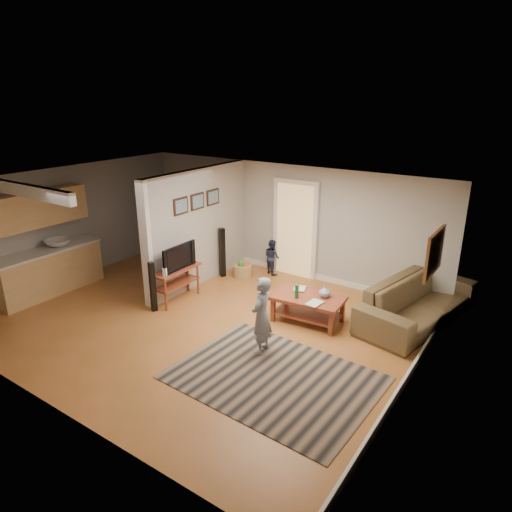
{
  "coord_description": "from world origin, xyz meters",
  "views": [
    {
      "loc": [
        5.07,
        -5.67,
        3.95
      ],
      "look_at": [
        0.59,
        0.94,
        1.1
      ],
      "focal_mm": 32.0,
      "sensor_mm": 36.0,
      "label": 1
    }
  ],
  "objects_px": {
    "speaker_left": "(153,287)",
    "child": "(261,351)",
    "speaker_right": "(222,252)",
    "toddler": "(272,273)",
    "sofa": "(416,321)",
    "coffee_table": "(309,302)",
    "tv_console": "(177,272)",
    "toy_basket": "(243,270)"
  },
  "relations": [
    {
      "from": "tv_console",
      "to": "speaker_right",
      "type": "bearing_deg",
      "value": 91.57
    },
    {
      "from": "sofa",
      "to": "speaker_right",
      "type": "xyz_separation_m",
      "value": [
        -4.3,
        -0.27,
        0.57
      ]
    },
    {
      "from": "coffee_table",
      "to": "speaker_right",
      "type": "height_order",
      "value": "speaker_right"
    },
    {
      "from": "coffee_table",
      "to": "speaker_left",
      "type": "xyz_separation_m",
      "value": [
        -2.66,
        -1.28,
        0.11
      ]
    },
    {
      "from": "child",
      "to": "speaker_right",
      "type": "bearing_deg",
      "value": -140.52
    },
    {
      "from": "coffee_table",
      "to": "speaker_right",
      "type": "xyz_separation_m",
      "value": [
        -2.66,
        0.86,
        0.18
      ]
    },
    {
      "from": "sofa",
      "to": "toddler",
      "type": "relative_size",
      "value": 3.31
    },
    {
      "from": "tv_console",
      "to": "child",
      "type": "distance_m",
      "value": 2.63
    },
    {
      "from": "toddler",
      "to": "tv_console",
      "type": "bearing_deg",
      "value": 95.04
    },
    {
      "from": "speaker_right",
      "to": "toy_basket",
      "type": "distance_m",
      "value": 0.62
    },
    {
      "from": "sofa",
      "to": "speaker_right",
      "type": "distance_m",
      "value": 4.35
    },
    {
      "from": "sofa",
      "to": "child",
      "type": "height_order",
      "value": "child"
    },
    {
      "from": "tv_console",
      "to": "speaker_right",
      "type": "relative_size",
      "value": 0.96
    },
    {
      "from": "toddler",
      "to": "coffee_table",
      "type": "bearing_deg",
      "value": 162.02
    },
    {
      "from": "tv_console",
      "to": "coffee_table",
      "type": "bearing_deg",
      "value": 13.93
    },
    {
      "from": "coffee_table",
      "to": "speaker_left",
      "type": "relative_size",
      "value": 1.34
    },
    {
      "from": "sofa",
      "to": "child",
      "type": "xyz_separation_m",
      "value": [
        -1.78,
        -2.48,
        0.0
      ]
    },
    {
      "from": "coffee_table",
      "to": "speaker_right",
      "type": "distance_m",
      "value": 2.8
    },
    {
      "from": "sofa",
      "to": "tv_console",
      "type": "height_order",
      "value": "tv_console"
    },
    {
      "from": "tv_console",
      "to": "toy_basket",
      "type": "relative_size",
      "value": 2.52
    },
    {
      "from": "speaker_left",
      "to": "speaker_right",
      "type": "bearing_deg",
      "value": 109.74
    },
    {
      "from": "coffee_table",
      "to": "tv_console",
      "type": "xyz_separation_m",
      "value": [
        -2.6,
        -0.68,
        0.24
      ]
    },
    {
      "from": "sofa",
      "to": "coffee_table",
      "type": "height_order",
      "value": "coffee_table"
    },
    {
      "from": "speaker_right",
      "to": "toy_basket",
      "type": "height_order",
      "value": "speaker_right"
    },
    {
      "from": "child",
      "to": "toddler",
      "type": "bearing_deg",
      "value": -159.88
    },
    {
      "from": "sofa",
      "to": "speaker_left",
      "type": "xyz_separation_m",
      "value": [
        -4.3,
        -2.4,
        0.5
      ]
    },
    {
      "from": "speaker_right",
      "to": "toddler",
      "type": "relative_size",
      "value": 1.39
    },
    {
      "from": "sofa",
      "to": "speaker_left",
      "type": "relative_size",
      "value": 2.73
    },
    {
      "from": "speaker_right",
      "to": "toddler",
      "type": "height_order",
      "value": "speaker_right"
    },
    {
      "from": "tv_console",
      "to": "speaker_left",
      "type": "bearing_deg",
      "value": -96.71
    },
    {
      "from": "speaker_left",
      "to": "toy_basket",
      "type": "height_order",
      "value": "speaker_left"
    },
    {
      "from": "sofa",
      "to": "coffee_table",
      "type": "xyz_separation_m",
      "value": [
        -1.64,
        -1.12,
        0.39
      ]
    },
    {
      "from": "sofa",
      "to": "speaker_left",
      "type": "bearing_deg",
      "value": 131.21
    },
    {
      "from": "tv_console",
      "to": "sofa",
      "type": "bearing_deg",
      "value": 22.34
    },
    {
      "from": "coffee_table",
      "to": "toy_basket",
      "type": "height_order",
      "value": "coffee_table"
    },
    {
      "from": "child",
      "to": "toddler",
      "type": "height_order",
      "value": "child"
    },
    {
      "from": "tv_console",
      "to": "speaker_right",
      "type": "distance_m",
      "value": 1.54
    },
    {
      "from": "coffee_table",
      "to": "tv_console",
      "type": "bearing_deg",
      "value": -165.33
    },
    {
      "from": "coffee_table",
      "to": "child",
      "type": "distance_m",
      "value": 1.42
    },
    {
      "from": "tv_console",
      "to": "speaker_left",
      "type": "height_order",
      "value": "speaker_left"
    },
    {
      "from": "speaker_left",
      "to": "child",
      "type": "height_order",
      "value": "speaker_left"
    },
    {
      "from": "toy_basket",
      "to": "child",
      "type": "relative_size",
      "value": 0.34
    }
  ]
}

